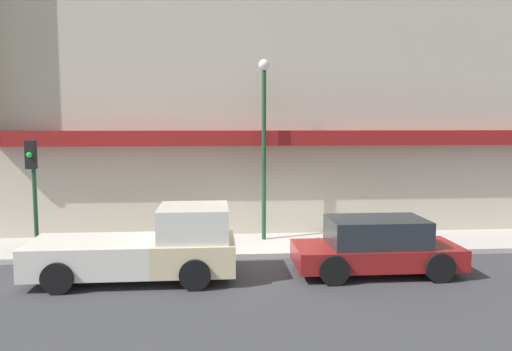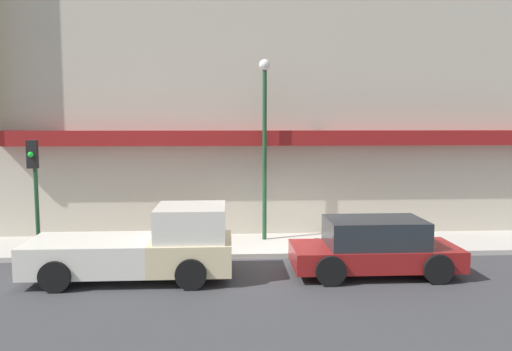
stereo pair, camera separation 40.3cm
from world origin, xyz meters
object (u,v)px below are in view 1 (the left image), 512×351
Objects in this scene: pickup_truck at (148,248)px; parked_car at (376,246)px; street_lamp at (264,129)px; fire_hydrant at (171,238)px; traffic_light at (33,177)px.

pickup_truck is 5.95m from parked_car.
pickup_truck reaches higher than parked_car.
pickup_truck is 1.18× the size of parked_car.
parked_car is 0.74× the size of street_lamp.
parked_car is 5.34m from street_lamp.
pickup_truck is at bearing -133.43° from street_lamp.
pickup_truck reaches higher than fire_hydrant.
pickup_truck is at bearing -179.54° from parked_car.
parked_car is 6.54× the size of fire_hydrant.
fire_hydrant is at bearing 156.92° from parked_car.
street_lamp is at bearing 20.11° from fire_hydrant.
fire_hydrant is (0.38, 2.43, -0.34)m from pickup_truck.
parked_car is 1.30× the size of traffic_light.
pickup_truck is 2.48m from fire_hydrant.
fire_hydrant is (-5.57, 2.43, -0.25)m from parked_car.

